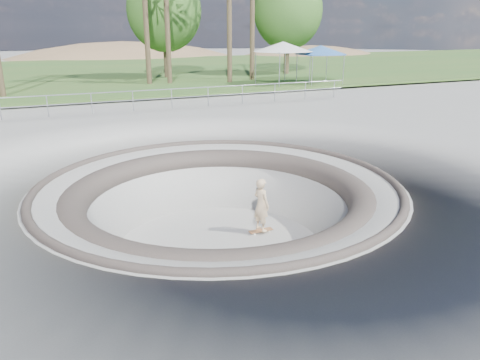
{
  "coord_description": "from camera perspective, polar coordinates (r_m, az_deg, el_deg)",
  "views": [
    {
      "loc": [
        -4.4,
        -11.69,
        4.24
      ],
      "look_at": [
        0.83,
        0.4,
        -0.1
      ],
      "focal_mm": 35.0,
      "sensor_mm": 36.0,
      "label": 1
    }
  ],
  "objects": [
    {
      "name": "bushy_tree_right",
      "position": [
        42.24,
        5.87,
        19.86
      ],
      "size": [
        5.96,
        5.42,
        8.6
      ],
      "color": "brown",
      "rests_on": "ground"
    },
    {
      "name": "distant_hills",
      "position": [
        70.26,
        -16.59,
        8.26
      ],
      "size": [
        103.2,
        45.0,
        28.6
      ],
      "color": "#7E6243",
      "rests_on": "ground"
    },
    {
      "name": "grass_strip",
      "position": [
        46.08,
        -18.27,
        12.34
      ],
      "size": [
        180.0,
        36.0,
        0.12
      ],
      "color": "#305B24",
      "rests_on": "ground"
    },
    {
      "name": "canopy_blue",
      "position": [
        35.39,
        9.8,
        15.34
      ],
      "size": [
        5.26,
        5.26,
        2.67
      ],
      "color": "#999DA2",
      "rests_on": "ground"
    },
    {
      "name": "canopy_white",
      "position": [
        34.45,
        5.27,
        15.86
      ],
      "size": [
        5.73,
        5.73,
        2.95
      ],
      "color": "#999DA2",
      "rests_on": "ground"
    },
    {
      "name": "ground",
      "position": [
        13.19,
        -2.63,
        -0.53
      ],
      "size": [
        180.0,
        180.0,
        0.0
      ],
      "primitive_type": "plane",
      "color": "#9B9B96",
      "rests_on": "ground"
    },
    {
      "name": "bushy_tree_mid",
      "position": [
        39.53,
        -9.23,
        19.74
      ],
      "size": [
        5.88,
        5.35,
        8.49
      ],
      "color": "brown",
      "rests_on": "ground"
    },
    {
      "name": "skateboard",
      "position": [
        14.71,
        2.56,
        -6.18
      ],
      "size": [
        0.78,
        0.22,
        0.08
      ],
      "color": "olive",
      "rests_on": "ground"
    },
    {
      "name": "skater",
      "position": [
        14.38,
        2.61,
        -3.05
      ],
      "size": [
        0.55,
        0.7,
        1.69
      ],
      "primitive_type": "imported",
      "rotation": [
        0.0,
        0.0,
        1.84
      ],
      "color": "#D9B88D",
      "rests_on": "skateboard"
    },
    {
      "name": "safety_railing",
      "position": [
        24.36,
        -12.92,
        9.4
      ],
      "size": [
        25.0,
        0.06,
        1.03
      ],
      "color": "#999DA2",
      "rests_on": "ground"
    },
    {
      "name": "skate_bowl",
      "position": [
        13.89,
        -2.52,
        -7.7
      ],
      "size": [
        14.0,
        14.0,
        4.1
      ],
      "color": "#9B9B96",
      "rests_on": "ground"
    }
  ]
}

